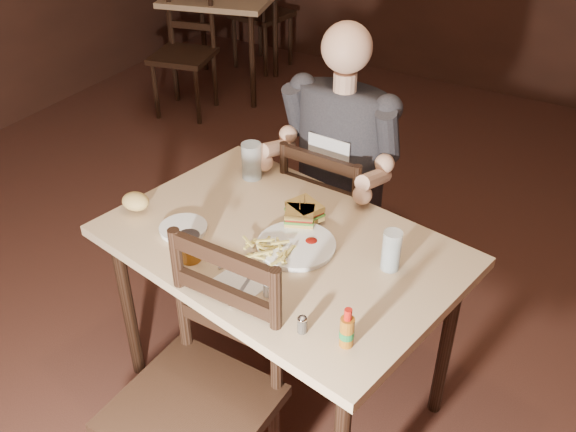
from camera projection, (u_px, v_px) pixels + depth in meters
The scene contains 24 objects.
room_shell at pixel (285, 68), 1.94m from camera, with size 7.00×7.00×7.00m.
main_table at pixel (281, 259), 2.31m from camera, with size 1.37×1.05×0.77m.
bg_table at pixel (224, 4), 4.95m from camera, with size 0.98×0.98×0.77m.
chair_far at pixel (338, 225), 2.90m from camera, with size 0.42×0.46×0.91m, color black, non-canonical shape.
chair_near at pixel (192, 408), 2.01m from camera, with size 0.46×0.50×0.99m, color black, non-canonical shape.
bg_chair_far at pixel (262, 14), 5.47m from camera, with size 0.43×0.47×0.92m, color black, non-canonical shape.
bg_chair_near at pixel (183, 55), 4.69m from camera, with size 0.41×0.45×0.90m, color black, non-canonical shape.
diner at pixel (338, 136), 2.60m from camera, with size 0.53×0.41×0.91m, color #2E2C31, non-canonical shape.
dinner_plate at pixel (296, 246), 2.23m from camera, with size 0.27×0.27×0.02m, color white.
sandwich_left at pixel (305, 206), 2.34m from camera, with size 0.12×0.10×0.10m, color tan, non-canonical shape.
sandwich_right at pixel (300, 213), 2.31m from camera, with size 0.10×0.09×0.09m, color tan, non-canonical shape.
fries_pile at pixel (265, 248), 2.18m from camera, with size 0.24×0.17×0.04m, color #CBB95A, non-canonical shape.
ketchup_dollop at pixel (311, 241), 2.24m from camera, with size 0.04×0.04×0.01m, color maroon.
glass_left at pixel (252, 161), 2.59m from camera, with size 0.08×0.08×0.15m, color silver.
glass_right at pixel (391, 250), 2.11m from camera, with size 0.06×0.06×0.15m, color silver.
hot_sauce at pixel (347, 327), 1.82m from camera, with size 0.04×0.04×0.14m, color #8C4E10, non-canonical shape.
salt_shaker at pixel (268, 288), 2.02m from camera, with size 0.03×0.03×0.06m, color white, non-canonical shape.
pepper_shaker at pixel (302, 324), 1.88m from camera, with size 0.03×0.03×0.06m, color #38332D, non-canonical shape.
syrup_dispenser at pixel (190, 247), 2.16m from camera, with size 0.08×0.08×0.10m, color #8C4E10, non-canonical shape.
napkin at pixel (243, 281), 2.09m from camera, with size 0.16×0.15×0.00m, color white.
knife at pixel (243, 287), 2.05m from camera, with size 0.01×0.20×0.00m, color silver.
fork at pixel (237, 261), 2.17m from camera, with size 0.01×0.14×0.00m, color silver.
side_plate at pixel (183, 229), 2.32m from camera, with size 0.17×0.17×0.01m, color white.
bread_roll at pixel (136, 201), 2.40m from camera, with size 0.11×0.09×0.06m, color tan.
Camera 1 is at (0.93, -1.60, 2.12)m, focal length 40.00 mm.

